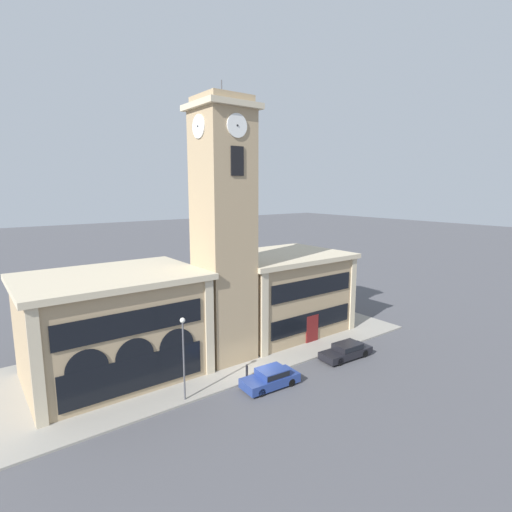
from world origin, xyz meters
TOP-DOWN VIEW (x-y plane):
  - ground_plane at (0.00, 0.00)m, footprint 300.00×300.00m
  - sidewalk_kerb at (0.00, 6.92)m, footprint 37.83×13.84m
  - clock_tower at (-0.00, 4.88)m, footprint 4.81×4.81m
  - town_hall_left_wing at (-8.64, 7.30)m, footprint 13.26×9.71m
  - town_hall_right_wing at (8.44, 7.31)m, footprint 12.87×9.71m
  - parked_car_near at (-0.03, -1.44)m, footprint 4.45×2.12m
  - parked_car_mid at (8.42, -1.44)m, footprint 4.94×2.08m
  - street_lamp at (-6.10, 0.48)m, footprint 0.36×0.36m
  - bollard at (-0.78, 0.56)m, footprint 0.18×0.18m

SIDE VIEW (x-z plane):
  - ground_plane at x=0.00m, z-range 0.00..0.00m
  - sidewalk_kerb at x=0.00m, z-range 0.00..0.15m
  - bollard at x=-0.78m, z-range 0.14..1.20m
  - parked_car_mid at x=8.42m, z-range 0.04..1.33m
  - parked_car_near at x=-0.03m, z-range 0.03..1.40m
  - street_lamp at x=-6.10m, z-range 1.06..6.95m
  - town_hall_right_wing at x=8.44m, z-range 0.03..8.06m
  - town_hall_left_wing at x=-8.64m, z-range 0.02..8.21m
  - clock_tower at x=0.00m, z-range -0.55..22.29m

